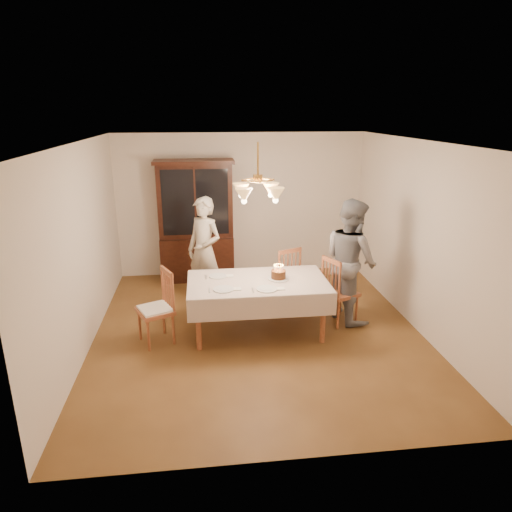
{
  "coord_description": "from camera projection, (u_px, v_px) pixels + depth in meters",
  "views": [
    {
      "loc": [
        -0.72,
        -5.76,
        2.99
      ],
      "look_at": [
        0.0,
        0.2,
        1.05
      ],
      "focal_mm": 32.0,
      "sensor_mm": 36.0,
      "label": 1
    }
  ],
  "objects": [
    {
      "name": "elderly_woman",
      "position": [
        205.0,
        251.0,
        7.2
      ],
      "size": [
        0.74,
        0.72,
        1.71
      ],
      "primitive_type": "imported",
      "rotation": [
        0.0,
        0.0,
        -0.73
      ],
      "color": "beige",
      "rests_on": "ground"
    },
    {
      "name": "place_setting_near_left",
      "position": [
        224.0,
        289.0,
        5.9
      ],
      "size": [
        0.42,
        0.27,
        0.02
      ],
      "color": "white",
      "rests_on": "dining_table"
    },
    {
      "name": "chair_left_end",
      "position": [
        156.0,
        311.0,
        6.01
      ],
      "size": [
        0.56,
        0.57,
        1.0
      ],
      "color": "brown",
      "rests_on": "ground"
    },
    {
      "name": "chair_right_end",
      "position": [
        339.0,
        293.0,
        6.6
      ],
      "size": [
        0.56,
        0.57,
        1.0
      ],
      "color": "brown",
      "rests_on": "ground"
    },
    {
      "name": "place_setting_near_right",
      "position": [
        268.0,
        289.0,
        5.91
      ],
      "size": [
        0.42,
        0.27,
        0.02
      ],
      "color": "white",
      "rests_on": "dining_table"
    },
    {
      "name": "ground",
      "position": [
        258.0,
        331.0,
        6.44
      ],
      "size": [
        5.0,
        5.0,
        0.0
      ],
      "primitive_type": "plane",
      "color": "brown",
      "rests_on": "ground"
    },
    {
      "name": "place_setting_far_left",
      "position": [
        219.0,
        276.0,
        6.36
      ],
      "size": [
        0.39,
        0.24,
        0.02
      ],
      "color": "white",
      "rests_on": "dining_table"
    },
    {
      "name": "chair_far_side",
      "position": [
        283.0,
        280.0,
        7.11
      ],
      "size": [
        0.57,
        0.56,
        1.0
      ],
      "color": "brown",
      "rests_on": "ground"
    },
    {
      "name": "adult_in_grey",
      "position": [
        350.0,
        260.0,
        6.61
      ],
      "size": [
        0.9,
        1.03,
        1.8
      ],
      "primitive_type": "imported",
      "rotation": [
        0.0,
        0.0,
        1.86
      ],
      "color": "slate",
      "rests_on": "ground"
    },
    {
      "name": "china_hutch",
      "position": [
        196.0,
        223.0,
        8.16
      ],
      "size": [
        1.38,
        0.54,
        2.16
      ],
      "color": "black",
      "rests_on": "ground"
    },
    {
      "name": "birthday_cake",
      "position": [
        278.0,
        275.0,
        6.26
      ],
      "size": [
        0.3,
        0.3,
        0.21
      ],
      "color": "white",
      "rests_on": "dining_table"
    },
    {
      "name": "dining_table",
      "position": [
        258.0,
        286.0,
        6.23
      ],
      "size": [
        1.9,
        1.1,
        0.76
      ],
      "color": "brown",
      "rests_on": "ground"
    },
    {
      "name": "room_shell",
      "position": [
        258.0,
        222.0,
        5.96
      ],
      "size": [
        5.0,
        5.0,
        5.0
      ],
      "color": "white",
      "rests_on": "ground"
    },
    {
      "name": "chandelier",
      "position": [
        258.0,
        192.0,
        5.83
      ],
      "size": [
        0.62,
        0.62,
        0.73
      ],
      "color": "#BF8C3F",
      "rests_on": "ground"
    }
  ]
}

